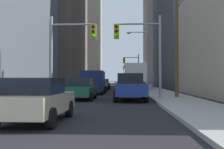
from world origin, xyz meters
The scene contains 16 objects.
sidewalk_left centered at (-4.95, 50.00, 0.07)m, with size 3.33×160.00×0.15m, color #9E9E99.
sidewalk_right centered at (4.95, 50.00, 0.07)m, with size 3.33×160.00×0.15m, color #9E9E99.
city_bus centered at (2.54, 34.98, 1.93)m, with size 2.88×11.58×3.40m.
pickup_truck_blue centered at (1.76, 16.03, 0.93)m, with size 2.20×5.43×1.90m.
cargo_van_navy centered at (-1.66, 23.84, 1.29)m, with size 2.16×5.27×2.26m.
sedan_beige centered at (-1.65, 5.88, 0.77)m, with size 1.95×4.23×1.52m.
sedan_green centered at (-1.73, 16.19, 0.77)m, with size 1.95×4.25×1.52m.
sedan_grey centered at (-1.74, 31.65, 0.77)m, with size 1.95×4.23×1.52m.
sedan_black centered at (-1.72, 36.89, 0.77)m, with size 1.95×4.23×1.52m.
sedan_white centered at (1.66, 53.13, 0.77)m, with size 1.95×4.21×1.52m.
traffic_signal_near_left centered at (-2.49, 16.23, 4.02)m, with size 3.32×0.44×6.00m.
traffic_signal_near_right centered at (2.47, 16.23, 4.02)m, with size 3.36×0.44×6.00m.
traffic_signal_far_right centered at (2.69, 46.88, 4.00)m, with size 2.88×0.44×6.00m.
utility_pole_right centered at (5.28, 17.53, 5.68)m, with size 2.20×0.28×10.79m.
street_lamp_right centered at (3.59, 31.06, 4.55)m, with size 2.46×0.32×7.50m.
building_left_mid_office centered at (-18.47, 51.17, 17.04)m, with size 22.34×19.74×34.08m, color #66564C.
Camera 1 is at (1.38, -3.59, 1.47)m, focal length 44.86 mm.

